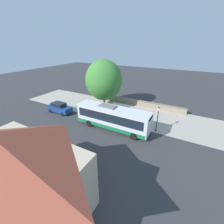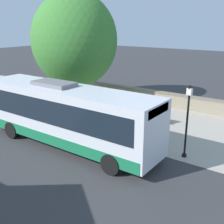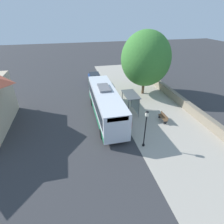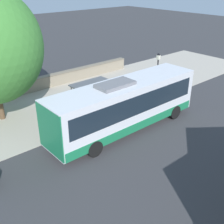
# 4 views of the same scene
# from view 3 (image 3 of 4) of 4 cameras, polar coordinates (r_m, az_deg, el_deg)

# --- Properties ---
(ground_plane) EXTENTS (120.00, 120.00, 0.00)m
(ground_plane) POSITION_cam_3_polar(r_m,az_deg,el_deg) (21.78, 2.38, -0.20)
(ground_plane) COLOR #353538
(ground_plane) RESTS_ON ground
(sidewalk_plaza) EXTENTS (9.00, 44.00, 0.02)m
(sidewalk_plaza) POSITION_cam_3_polar(r_m,az_deg,el_deg) (23.25, 13.15, 1.08)
(sidewalk_plaza) COLOR #ADA393
(sidewalk_plaza) RESTS_ON ground
(stone_wall) EXTENTS (0.60, 20.00, 1.14)m
(stone_wall) POSITION_cam_3_polar(r_m,az_deg,el_deg) (24.96, 21.75, 3.18)
(stone_wall) COLOR gray
(stone_wall) RESTS_ON ground
(bus) EXTENTS (2.65, 11.00, 3.52)m
(bus) POSITION_cam_3_polar(r_m,az_deg,el_deg) (20.01, -2.10, 2.88)
(bus) COLOR silver
(bus) RESTS_ON ground
(bus_shelter) EXTENTS (1.56, 2.92, 2.53)m
(bus_shelter) POSITION_cam_3_polar(r_m,az_deg,el_deg) (20.95, 6.44, 4.74)
(bus_shelter) COLOR #515459
(bus_shelter) RESTS_ON ground
(pedestrian) EXTENTS (0.34, 0.23, 1.77)m
(pedestrian) POSITION_cam_3_polar(r_m,az_deg,el_deg) (17.47, 5.92, -4.63)
(pedestrian) COLOR #2D3347
(pedestrian) RESTS_ON ground
(bench) EXTENTS (0.40, 1.65, 0.88)m
(bench) POSITION_cam_3_polar(r_m,az_deg,el_deg) (20.71, 16.39, -1.69)
(bench) COLOR brown
(bench) RESTS_ON ground
(street_lamp_near) EXTENTS (0.28, 0.28, 3.77)m
(street_lamp_near) POSITION_cam_3_polar(r_m,az_deg,el_deg) (15.56, 10.90, -4.48)
(street_lamp_near) COLOR black
(street_lamp_near) RESTS_ON ground
(shade_tree) EXTENTS (6.92, 6.92, 9.03)m
(shade_tree) POSITION_cam_3_polar(r_m,az_deg,el_deg) (25.91, 10.95, 16.66)
(shade_tree) COLOR brown
(shade_tree) RESTS_ON ground
(parked_car_behind_bus) EXTENTS (1.97, 4.64, 1.85)m
(parked_car_behind_bus) POSITION_cam_3_polar(r_m,az_deg,el_deg) (30.62, -5.60, 10.64)
(parked_car_behind_bus) COLOR navy
(parked_car_behind_bus) RESTS_ON ground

